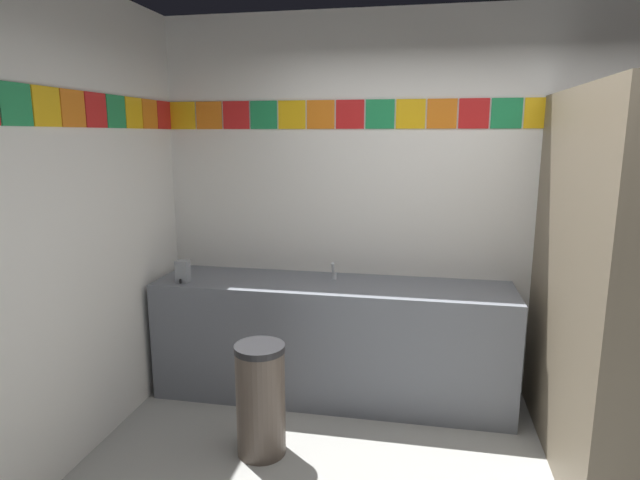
# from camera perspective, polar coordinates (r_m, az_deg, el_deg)

# --- Properties ---
(wall_back) EXTENTS (4.30, 0.09, 2.76)m
(wall_back) POSITION_cam_1_polar(r_m,az_deg,el_deg) (3.94, 14.16, 3.49)
(wall_back) COLOR white
(wall_back) RESTS_ON ground_plane
(wall_side) EXTENTS (0.09, 3.19, 2.76)m
(wall_side) POSITION_cam_1_polar(r_m,az_deg,el_deg) (3.05, -29.44, 0.13)
(wall_side) COLOR white
(wall_side) RESTS_ON ground_plane
(vanity_counter) EXTENTS (2.54, 0.59, 0.86)m
(vanity_counter) POSITION_cam_1_polar(r_m,az_deg,el_deg) (3.90, 1.26, -10.70)
(vanity_counter) COLOR slate
(vanity_counter) RESTS_ON ground_plane
(faucet_center) EXTENTS (0.04, 0.10, 0.14)m
(faucet_center) POSITION_cam_1_polar(r_m,az_deg,el_deg) (3.84, 1.51, -3.56)
(faucet_center) COLOR silver
(faucet_center) RESTS_ON vanity_counter
(soap_dispenser) EXTENTS (0.09, 0.09, 0.16)m
(soap_dispenser) POSITION_cam_1_polar(r_m,az_deg,el_deg) (3.89, -14.61, -3.31)
(soap_dispenser) COLOR gray
(soap_dispenser) RESTS_ON vanity_counter
(stall_divider) EXTENTS (0.92, 1.52, 2.15)m
(stall_divider) POSITION_cam_1_polar(r_m,az_deg,el_deg) (3.11, 28.75, -5.45)
(stall_divider) COLOR #726651
(stall_divider) RESTS_ON ground_plane
(toilet) EXTENTS (0.39, 0.49, 0.74)m
(toilet) POSITION_cam_1_polar(r_m,az_deg,el_deg) (4.10, 30.47, -13.25)
(toilet) COLOR white
(toilet) RESTS_ON ground_plane
(trash_bin) EXTENTS (0.30, 0.30, 0.69)m
(trash_bin) POSITION_cam_1_polar(r_m,az_deg,el_deg) (3.31, -6.43, -16.75)
(trash_bin) COLOR brown
(trash_bin) RESTS_ON ground_plane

